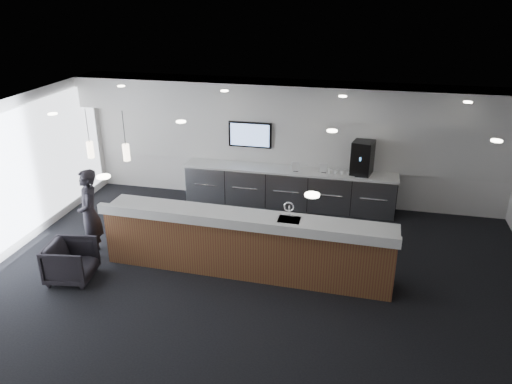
% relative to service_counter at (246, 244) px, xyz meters
% --- Properties ---
extents(ground, '(10.00, 10.00, 0.00)m').
position_rel_service_counter_xyz_m(ground, '(0.28, -0.54, -0.57)').
color(ground, black).
rests_on(ground, ground).
extents(ceiling, '(10.00, 8.00, 0.02)m').
position_rel_service_counter_xyz_m(ceiling, '(0.28, -0.54, 2.43)').
color(ceiling, black).
rests_on(ceiling, back_wall).
extents(back_wall, '(10.00, 0.02, 3.00)m').
position_rel_service_counter_xyz_m(back_wall, '(0.28, 3.46, 0.93)').
color(back_wall, silver).
rests_on(back_wall, ground).
extents(soffit_bulkhead, '(10.00, 0.90, 0.70)m').
position_rel_service_counter_xyz_m(soffit_bulkhead, '(0.28, 3.01, 2.08)').
color(soffit_bulkhead, silver).
rests_on(soffit_bulkhead, back_wall).
extents(alcove_panel, '(9.80, 0.06, 1.40)m').
position_rel_service_counter_xyz_m(alcove_panel, '(0.28, 3.43, 1.03)').
color(alcove_panel, silver).
rests_on(alcove_panel, back_wall).
extents(back_credenza, '(5.06, 0.66, 0.95)m').
position_rel_service_counter_xyz_m(back_credenza, '(0.28, 3.10, -0.10)').
color(back_credenza, '#93969B').
rests_on(back_credenza, ground).
extents(wall_tv, '(1.05, 0.08, 0.62)m').
position_rel_service_counter_xyz_m(wall_tv, '(-0.72, 3.36, 1.08)').
color(wall_tv, black).
rests_on(wall_tv, back_wall).
extents(pendant_left, '(0.12, 0.12, 0.30)m').
position_rel_service_counter_xyz_m(pendant_left, '(-2.12, 0.26, 1.68)').
color(pendant_left, '#FFE9C6').
rests_on(pendant_left, ceiling).
extents(pendant_right, '(0.12, 0.12, 0.30)m').
position_rel_service_counter_xyz_m(pendant_right, '(-2.82, 0.26, 1.68)').
color(pendant_right, '#FFE9C6').
rests_on(pendant_right, ceiling).
extents(ceiling_can_lights, '(7.00, 5.00, 0.02)m').
position_rel_service_counter_xyz_m(ceiling_can_lights, '(0.28, -0.54, 2.40)').
color(ceiling_can_lights, white).
rests_on(ceiling_can_lights, ceiling).
extents(service_counter, '(5.43, 1.04, 1.49)m').
position_rel_service_counter_xyz_m(service_counter, '(0.00, 0.00, 0.00)').
color(service_counter, brown).
rests_on(service_counter, ground).
extents(coffee_machine, '(0.54, 0.62, 0.78)m').
position_rel_service_counter_xyz_m(coffee_machine, '(1.96, 3.17, 0.76)').
color(coffee_machine, black).
rests_on(coffee_machine, back_credenza).
extents(info_sign_left, '(0.17, 0.06, 0.23)m').
position_rel_service_counter_xyz_m(info_sign_left, '(0.45, 2.98, 0.49)').
color(info_sign_left, white).
rests_on(info_sign_left, back_credenza).
extents(info_sign_right, '(0.17, 0.06, 0.23)m').
position_rel_service_counter_xyz_m(info_sign_right, '(1.09, 3.04, 0.49)').
color(info_sign_right, white).
rests_on(info_sign_right, back_credenza).
extents(armchair, '(0.91, 0.89, 0.73)m').
position_rel_service_counter_xyz_m(armchair, '(-3.03, -0.97, -0.21)').
color(armchair, black).
rests_on(armchair, ground).
extents(lounge_guest, '(0.71, 0.78, 1.79)m').
position_rel_service_counter_xyz_m(lounge_guest, '(-3.09, -0.07, 0.32)').
color(lounge_guest, black).
rests_on(lounge_guest, ground).
extents(cup_0, '(0.10, 0.10, 0.09)m').
position_rel_service_counter_xyz_m(cup_0, '(2.09, 3.02, 0.42)').
color(cup_0, white).
rests_on(cup_0, back_credenza).
extents(cup_1, '(0.13, 0.13, 0.09)m').
position_rel_service_counter_xyz_m(cup_1, '(1.95, 3.02, 0.42)').
color(cup_1, white).
rests_on(cup_1, back_credenza).
extents(cup_2, '(0.12, 0.12, 0.09)m').
position_rel_service_counter_xyz_m(cup_2, '(1.81, 3.02, 0.42)').
color(cup_2, white).
rests_on(cup_2, back_credenza).
extents(cup_3, '(0.12, 0.12, 0.09)m').
position_rel_service_counter_xyz_m(cup_3, '(1.67, 3.02, 0.42)').
color(cup_3, white).
rests_on(cup_3, back_credenza).
extents(cup_4, '(0.13, 0.13, 0.09)m').
position_rel_service_counter_xyz_m(cup_4, '(1.53, 3.02, 0.42)').
color(cup_4, white).
rests_on(cup_4, back_credenza).
extents(cup_5, '(0.10, 0.10, 0.09)m').
position_rel_service_counter_xyz_m(cup_5, '(1.39, 3.02, 0.42)').
color(cup_5, white).
rests_on(cup_5, back_credenza).
extents(cup_6, '(0.13, 0.13, 0.09)m').
position_rel_service_counter_xyz_m(cup_6, '(1.25, 3.02, 0.42)').
color(cup_6, white).
rests_on(cup_6, back_credenza).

